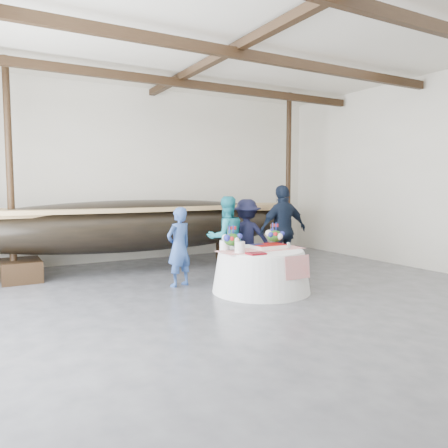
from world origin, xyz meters
TOP-DOWN VIEW (x-y plane):
  - floor at (0.00, 0.00)m, footprint 10.00×12.00m
  - wall_back at (0.00, 6.00)m, footprint 10.00×0.02m
  - ceiling at (0.00, 0.00)m, footprint 10.00×12.00m
  - pavilion_structure at (0.00, 0.79)m, footprint 9.80×11.76m
  - longboat_display at (-0.77, 4.59)m, footprint 8.69×1.74m
  - banquet_table at (0.44, 1.41)m, footprint 1.81×1.81m
  - tabletop_items at (0.39, 1.56)m, footprint 1.68×0.95m
  - guest_woman_blue at (-0.72, 2.55)m, footprint 0.65×0.52m
  - guest_woman_teal at (0.44, 2.72)m, footprint 0.90×0.73m
  - guest_man_left at (1.04, 2.87)m, footprint 1.24×1.10m
  - guest_man_right at (1.72, 2.46)m, footprint 1.18×0.53m

SIDE VIEW (x-z plane):
  - floor at x=0.00m, z-range -0.01..0.01m
  - banquet_table at x=0.44m, z-range 0.00..0.78m
  - guest_woman_blue at x=-0.72m, z-range 0.00..1.54m
  - guest_man_left at x=1.04m, z-range 0.00..1.66m
  - guest_woman_teal at x=0.44m, z-range 0.00..1.74m
  - tabletop_items at x=0.39m, z-range 0.73..1.13m
  - guest_man_right at x=1.72m, z-range 0.00..1.97m
  - longboat_display at x=-0.77m, z-range 0.23..1.85m
  - wall_back at x=0.00m, z-range 0.00..4.50m
  - pavilion_structure at x=0.00m, z-range 1.75..6.25m
  - ceiling at x=0.00m, z-range 4.50..4.50m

